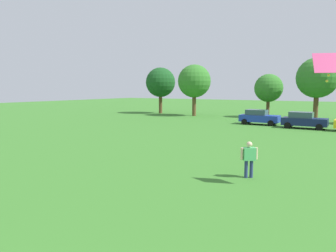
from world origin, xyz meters
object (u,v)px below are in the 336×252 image
tree_right (317,78)px  adult_bystander (249,156)px  tree_left (194,81)px  kite (331,64)px  parked_car_navy_1 (304,120)px  tree_far_left (160,82)px  tree_center (269,88)px  parked_car_blue_0 (259,117)px

tree_right → adult_bystander: bearing=-88.9°
adult_bystander → tree_left: tree_left is taller
kite → parked_car_navy_1: bearing=100.2°
tree_far_left → parked_car_navy_1: bearing=-21.0°
tree_center → kite: bearing=-72.4°
tree_left → tree_right: 16.45m
parked_car_navy_1 → tree_left: (-16.30, 7.54, 4.27)m
kite → tree_far_left: 39.90m
adult_bystander → tree_center: (-6.83, 31.00, 3.12)m
adult_bystander → tree_left: bearing=-96.1°
tree_left → tree_far_left: bearing=168.9°
parked_car_blue_0 → tree_center: (-1.34, 9.43, 3.25)m
kite → tree_right: (-3.68, 30.12, 0.42)m
parked_car_blue_0 → tree_left: 13.79m
kite → tree_far_left: (-26.85, 29.52, 0.07)m
kite → parked_car_navy_1: 21.37m
parked_car_navy_1 → adult_bystander: bearing=-88.3°
tree_center → adult_bystander: bearing=-77.6°
parked_car_navy_1 → tree_far_left: 25.14m
kite → tree_center: bearing=107.6°
parked_car_blue_0 → parked_car_navy_1: bearing=-12.9°
tree_left → tree_right: bearing=6.8°
kite → tree_far_left: size_ratio=0.18×
parked_car_blue_0 → tree_far_left: (-18.27, 7.76, 4.19)m
parked_car_navy_1 → tree_center: 12.67m
tree_far_left → tree_right: size_ratio=0.93×
parked_car_blue_0 → tree_left: tree_left is taller
parked_car_blue_0 → tree_center: tree_center is taller
tree_left → tree_right: (16.33, 1.94, 0.27)m
tree_center → tree_right: tree_right is taller
kite → adult_bystander: bearing=176.5°
tree_left → tree_center: 10.58m
parked_car_navy_1 → tree_right: tree_right is taller
parked_car_blue_0 → tree_center: size_ratio=0.71×
tree_center → tree_right: bearing=-9.7°
adult_bystander → kite: kite is taller
tree_center → tree_right: size_ratio=0.76×
kite → tree_right: tree_right is taller
tree_far_left → parked_car_blue_0: bearing=-23.0°
tree_right → tree_far_left: bearing=-178.5°
kite → tree_left: (-20.01, 28.18, 0.16)m
parked_car_navy_1 → tree_center: (-6.21, 10.55, 3.25)m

